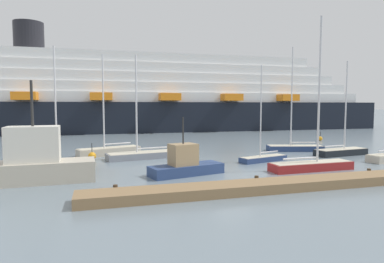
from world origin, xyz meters
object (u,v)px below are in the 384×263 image
object	(u,v)px
sailboat_1	(311,163)
channel_buoy_1	(92,156)
sailboat_2	(142,154)
cruise_ship	(132,98)
sailboat_6	(109,150)
sailboat_3	(295,146)
fishing_boat_1	(29,163)
sailboat_0	(341,151)
sailboat_4	(52,165)
sailboat_7	(263,157)
channel_buoy_0	(320,138)
fishing_boat_0	(185,164)

from	to	relation	value
sailboat_1	channel_buoy_1	bearing A→B (deg)	147.49
sailboat_2	cruise_ship	size ratio (longest dim) A/B	0.09
sailboat_6	channel_buoy_1	world-z (taller)	sailboat_6
sailboat_3	sailboat_6	distance (m)	18.92
channel_buoy_1	sailboat_2	bearing A→B (deg)	-5.47
fishing_boat_1	cruise_ship	bearing A→B (deg)	73.89
sailboat_0	sailboat_4	size ratio (longest dim) A/B	1.00
sailboat_6	sailboat_7	bearing A→B (deg)	130.65
sailboat_0	channel_buoy_0	size ratio (longest dim) A/B	7.26
sailboat_6	fishing_boat_1	distance (m)	11.61
sailboat_2	fishing_boat_0	world-z (taller)	sailboat_2
sailboat_1	sailboat_2	size ratio (longest dim) A/B	1.22
channel_buoy_1	cruise_ship	distance (m)	34.07
sailboat_4	channel_buoy_0	world-z (taller)	sailboat_4
sailboat_2	channel_buoy_1	bearing A→B (deg)	-15.47
channel_buoy_0	channel_buoy_1	bearing A→B (deg)	-164.64
sailboat_3	sailboat_4	world-z (taller)	sailboat_3
channel_buoy_1	channel_buoy_0	bearing A→B (deg)	15.36
sailboat_3	fishing_boat_0	distance (m)	16.45
sailboat_2	sailboat_6	distance (m)	4.02
fishing_boat_1	channel_buoy_0	xyz separation A→B (m)	(32.91, 16.00, -0.93)
sailboat_1	channel_buoy_1	distance (m)	18.10
sailboat_4	sailboat_6	distance (m)	8.21
sailboat_0	fishing_boat_1	bearing A→B (deg)	-178.29
sailboat_4	channel_buoy_1	world-z (taller)	sailboat_4
sailboat_0	cruise_ship	size ratio (longest dim) A/B	0.09
sailboat_1	cruise_ship	size ratio (longest dim) A/B	0.12
sailboat_6	cruise_ship	bearing A→B (deg)	-118.92
fishing_boat_0	sailboat_4	bearing A→B (deg)	-37.00
fishing_boat_0	channel_buoy_0	world-z (taller)	fishing_boat_0
sailboat_0	cruise_ship	bearing A→B (deg)	106.19
sailboat_7	channel_buoy_1	world-z (taller)	sailboat_7
sailboat_6	sailboat_2	bearing A→B (deg)	115.05
sailboat_1	sailboat_4	size ratio (longest dim) A/B	1.24
fishing_boat_0	cruise_ship	distance (m)	41.54
sailboat_3	sailboat_4	xyz separation A→B (m)	(-23.05, -4.74, -0.02)
sailboat_6	channel_buoy_1	xyz separation A→B (m)	(-1.53, -2.47, -0.15)
sailboat_0	sailboat_3	xyz separation A→B (m)	(-2.48, 3.90, 0.04)
sailboat_4	cruise_ship	bearing A→B (deg)	67.24
sailboat_4	sailboat_6	size ratio (longest dim) A/B	0.94
sailboat_2	sailboat_7	xyz separation A→B (m)	(9.67, -4.40, -0.04)
sailboat_1	sailboat_4	distance (m)	18.88
sailboat_1	sailboat_2	distance (m)	14.29
channel_buoy_0	channel_buoy_1	xyz separation A→B (m)	(-29.35, -8.06, 0.05)
fishing_boat_0	fishing_boat_1	size ratio (longest dim) A/B	0.68
sailboat_6	fishing_boat_1	xyz separation A→B (m)	(-5.10, -10.41, 0.73)
sailboat_3	sailboat_6	bearing A→B (deg)	8.34
sailboat_4	channel_buoy_1	size ratio (longest dim) A/B	6.04
sailboat_0	cruise_ship	distance (m)	40.32
sailboat_7	sailboat_2	bearing A→B (deg)	-39.84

